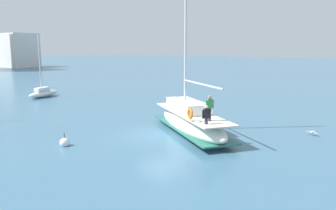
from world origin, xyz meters
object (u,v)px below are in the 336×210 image
Objects in this scene: main_sailboat at (191,120)px; moored_cutter_left at (43,93)px; mooring_buoy at (65,143)px; seagull at (312,132)px.

main_sailboat is 1.61× the size of moored_cutter_left.
mooring_buoy is at bearing 148.27° from main_sailboat.
moored_cutter_left is at bearing 80.32° from main_sailboat.
main_sailboat reaches higher than mooring_buoy.
moored_cutter_left reaches higher than seagull.
mooring_buoy is at bearing 135.60° from seagull.
seagull is 0.98× the size of mooring_buoy.
moored_cutter_left is at bearing 90.70° from seagull.
mooring_buoy reaches higher than seagull.
mooring_buoy is (-7.17, 4.43, -0.72)m from main_sailboat.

